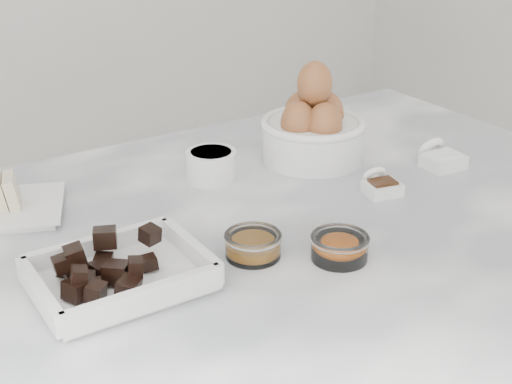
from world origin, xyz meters
TOP-DOWN VIEW (x-y plane):
  - marble_slab at (0.00, 0.00)m, footprint 1.20×0.80m
  - chocolate_dish at (-0.20, -0.03)m, footprint 0.19×0.15m
  - butter_plate at (-0.26, 0.22)m, footprint 0.18×0.18m
  - sugar_ramekin at (0.04, 0.18)m, footprint 0.08×0.08m
  - egg_bowl at (0.21, 0.16)m, footprint 0.17×0.17m
  - honey_bowl at (-0.04, -0.05)m, footprint 0.07×0.07m
  - zest_bowl at (0.05, -0.12)m, footprint 0.07×0.07m
  - vanilla_spoon at (0.22, 0.00)m, footprint 0.06×0.07m
  - salt_spoon at (0.37, 0.03)m, footprint 0.06×0.08m

SIDE VIEW (x-z plane):
  - marble_slab at x=0.00m, z-range 0.90..0.94m
  - vanilla_spoon at x=0.22m, z-range 0.93..0.97m
  - salt_spoon at x=0.37m, z-range 0.93..0.98m
  - honey_bowl at x=-0.04m, z-range 0.94..0.97m
  - zest_bowl at x=0.05m, z-range 0.94..0.97m
  - butter_plate at x=-0.26m, z-range 0.93..0.99m
  - chocolate_dish at x=-0.20m, z-range 0.94..0.99m
  - sugar_ramekin at x=0.04m, z-range 0.94..0.99m
  - egg_bowl at x=0.21m, z-range 0.91..1.07m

